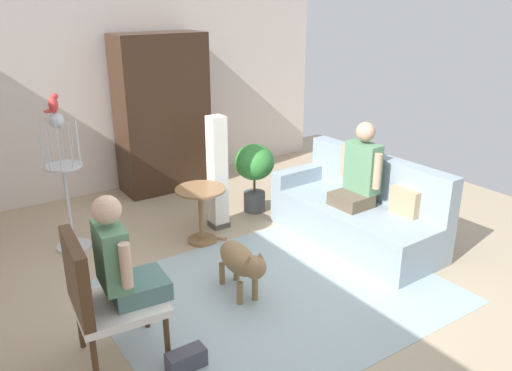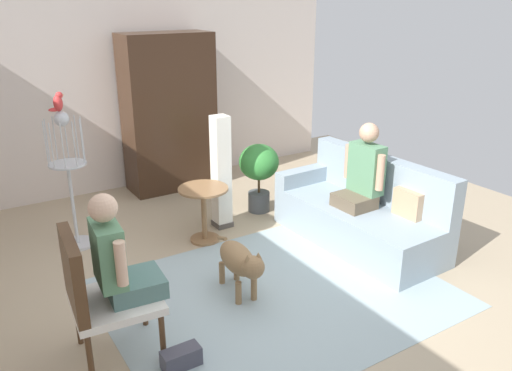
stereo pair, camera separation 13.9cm
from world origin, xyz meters
name	(u,v)px [view 2 (the right image)]	position (x,y,z in m)	size (l,w,h in m)	color
ground_plane	(271,289)	(0.00, 0.00, 0.00)	(8.09, 8.09, 0.00)	tan
back_wall	(132,85)	(0.00, 3.43, 1.41)	(6.19, 0.12, 2.81)	silver
area_rug	(276,293)	(0.00, -0.09, 0.00)	(2.95, 2.36, 0.01)	#9EB2B7
couch	(361,214)	(1.39, 0.32, 0.32)	(0.89, 1.96, 0.93)	#8EA0AD
armchair	(95,290)	(-1.59, -0.12, 0.58)	(0.67, 0.64, 1.02)	#4C331E
person_on_couch	(363,173)	(1.36, 0.30, 0.80)	(0.43, 0.54, 0.90)	brown
person_on_armchair	(117,258)	(-1.42, -0.13, 0.79)	(0.49, 0.53, 0.83)	slate
round_end_table	(204,206)	(-0.06, 1.23, 0.41)	(0.54, 0.54, 0.62)	olive
dog	(240,261)	(-0.28, 0.07, 0.34)	(0.31, 0.87, 0.55)	olive
bird_cage_stand	(70,181)	(-1.28, 1.87, 0.74)	(0.38, 0.38, 1.48)	silver
parrot	(58,102)	(-1.29, 1.87, 1.57)	(0.17, 0.10, 0.19)	red
potted_plant	(259,168)	(0.90, 1.62, 0.57)	(0.49, 0.49, 0.86)	#4C5156
column_lamp	(221,173)	(0.29, 1.46, 0.65)	(0.20, 0.20, 1.32)	#4C4742
armoire_cabinet	(169,113)	(0.35, 3.02, 1.05)	(1.19, 0.56, 2.11)	#382316
handbag	(181,358)	(-1.14, -0.53, 0.07)	(0.29, 0.14, 0.15)	#3F3F4C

